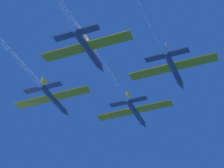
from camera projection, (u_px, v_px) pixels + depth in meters
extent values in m
cylinder|color=#4C5660|center=(135.00, 112.00, 100.20)|extent=(1.17, 10.60, 1.17)
cone|color=#4C5660|center=(144.00, 125.00, 105.07)|extent=(1.14, 2.33, 1.14)
ellipsoid|color=black|center=(138.00, 115.00, 102.25)|extent=(0.82, 2.12, 0.58)
cube|color=yellow|center=(115.00, 115.00, 101.22)|extent=(8.06, 2.33, 0.25)
cube|color=yellow|center=(154.00, 106.00, 98.39)|extent=(8.06, 2.33, 0.25)
cube|color=yellow|center=(128.00, 97.00, 97.85)|extent=(0.31, 1.91, 1.70)
cube|color=#4C5660|center=(118.00, 104.00, 97.59)|extent=(3.63, 1.40, 0.25)
cube|color=#4C5660|center=(139.00, 99.00, 96.12)|extent=(3.63, 1.40, 0.25)
cylinder|color=white|center=(84.00, 37.00, 79.76)|extent=(1.05, 43.71, 1.05)
cylinder|color=#4C5660|center=(53.00, 99.00, 95.38)|extent=(1.17, 10.60, 1.17)
cone|color=#4C5660|center=(67.00, 114.00, 100.25)|extent=(1.14, 2.33, 1.14)
ellipsoid|color=black|center=(58.00, 102.00, 97.42)|extent=(0.82, 2.12, 0.58)
cube|color=yellow|center=(33.00, 102.00, 96.39)|extent=(8.06, 2.33, 0.25)
cube|color=yellow|center=(71.00, 93.00, 93.57)|extent=(8.06, 2.33, 0.25)
cube|color=yellow|center=(44.00, 83.00, 93.02)|extent=(0.31, 1.91, 1.70)
cube|color=#4C5660|center=(33.00, 90.00, 92.76)|extent=(3.63, 1.40, 0.25)
cube|color=#4C5660|center=(53.00, 85.00, 91.30)|extent=(3.63, 1.40, 0.25)
cylinder|color=#4C5660|center=(173.00, 69.00, 86.36)|extent=(1.17, 10.60, 1.17)
cone|color=#4C5660|center=(182.00, 86.00, 91.23)|extent=(1.14, 2.33, 1.14)
ellipsoid|color=black|center=(176.00, 73.00, 88.41)|extent=(0.82, 2.12, 0.58)
cube|color=yellow|center=(150.00, 72.00, 87.38)|extent=(8.06, 2.33, 0.25)
cube|color=yellow|center=(196.00, 61.00, 84.55)|extent=(8.06, 2.33, 0.25)
cube|color=yellow|center=(167.00, 50.00, 84.01)|extent=(0.31, 1.91, 1.70)
cube|color=#4C5660|center=(155.00, 58.00, 83.74)|extent=(3.63, 1.40, 0.25)
cube|color=#4C5660|center=(179.00, 52.00, 82.28)|extent=(3.63, 1.40, 0.25)
cylinder|color=#4C5660|center=(87.00, 48.00, 80.35)|extent=(1.17, 10.60, 1.17)
cone|color=#4C5660|center=(101.00, 69.00, 85.22)|extent=(1.14, 2.33, 1.14)
ellipsoid|color=black|center=(93.00, 54.00, 82.40)|extent=(0.82, 2.12, 0.58)
cube|color=yellow|center=(63.00, 53.00, 81.37)|extent=(8.06, 2.33, 0.25)
cube|color=yellow|center=(110.00, 40.00, 78.54)|extent=(8.06, 2.33, 0.25)
cube|color=yellow|center=(77.00, 28.00, 78.00)|extent=(0.31, 1.91, 1.70)
cube|color=#4C5660|center=(64.00, 36.00, 77.74)|extent=(3.63, 1.40, 0.25)
cube|color=#4C5660|center=(89.00, 29.00, 76.27)|extent=(3.63, 1.40, 0.25)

